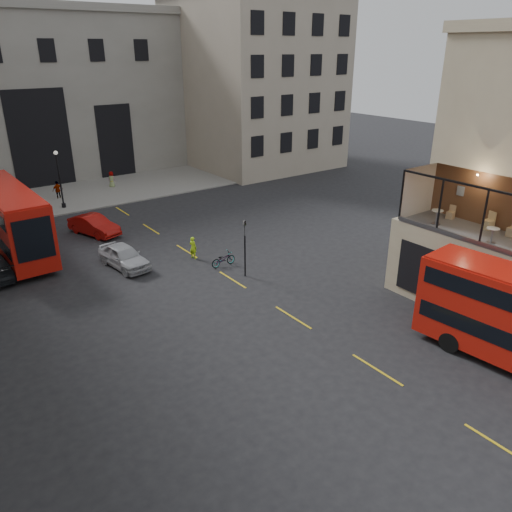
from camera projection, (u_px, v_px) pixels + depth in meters
ground at (405, 355)px, 24.14m from camera, size 140.00×140.00×0.00m
host_frontage at (487, 279)px, 26.82m from camera, size 3.00×11.00×4.50m
cafe_floor at (495, 239)px, 25.93m from camera, size 3.00×10.00×0.10m
gateway at (21, 92)px, 53.44m from camera, size 35.00×10.60×18.00m
building_right at (253, 77)px, 60.75m from camera, size 16.60×18.60×20.00m
pavement_far at (52, 198)px, 49.08m from camera, size 40.00×12.00×0.12m
traffic_light_near at (245, 241)px, 31.57m from camera, size 0.16×0.20×3.80m
street_lamp_b at (60, 183)px, 45.20m from camera, size 0.36×0.36×5.33m
bus_far at (10, 217)px, 35.13m from camera, size 3.05×12.23×4.86m
car_a at (124, 256)px, 33.56m from camera, size 2.42×4.76×1.55m
car_b at (94, 225)px, 39.44m from camera, size 3.07×4.95×1.54m
bicycle at (223, 259)px, 33.87m from camera, size 1.85×0.67×0.97m
cyclist at (193, 248)px, 34.96m from camera, size 0.56×0.68×1.60m
pedestrian_c at (58, 190)px, 48.62m from camera, size 1.13×0.65×1.82m
pedestrian_d at (112, 180)px, 52.65m from camera, size 0.95×1.01×1.74m
cafe_table_mid at (493, 233)px, 25.15m from camera, size 0.63×0.63×0.78m
cafe_table_far at (437, 215)px, 27.82m from camera, size 0.65×0.65×0.81m
cafe_chair_b at (512, 232)px, 26.02m from camera, size 0.49×0.49×0.91m
cafe_chair_c at (488, 224)px, 27.12m from camera, size 0.56×0.56×0.98m
cafe_chair_d at (451, 215)px, 28.82m from camera, size 0.43×0.43×0.78m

